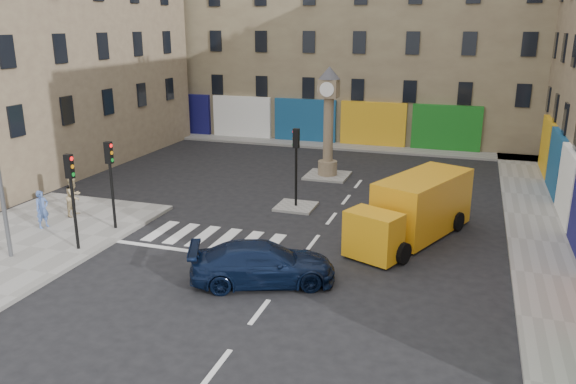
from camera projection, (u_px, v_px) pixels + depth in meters
The scene contains 15 objects.
ground at pixel (281, 284), 18.91m from camera, with size 120.00×120.00×0.00m, color black.
sidewalk_right at pixel (535, 216), 25.36m from camera, with size 2.60×30.00×0.15m, color gray.
sidewalk_far at pixel (329, 145), 40.27m from camera, with size 32.00×2.40×0.15m, color gray.
island_near at pixel (296, 207), 26.76m from camera, with size 1.80×1.80×0.12m, color gray.
island_far at pixel (327, 176), 32.22m from camera, with size 2.40×2.40×0.12m, color gray.
building_far at pixel (350, 23), 43.12m from camera, with size 32.00×10.00×17.00m, color #887C5B.
building_left at pixel (45, 40), 33.38m from camera, with size 8.00×20.00×15.00m, color #8A785A.
traffic_light_left_near at pixel (71, 187), 20.83m from camera, with size 0.28×0.22×3.70m.
traffic_light_left_far at pixel (110, 171), 23.02m from camera, with size 0.28×0.22×3.70m.
traffic_light_island at pixel (296, 155), 26.04m from camera, with size 0.28×0.22×3.70m.
clock_pillar at pixel (329, 115), 31.21m from camera, with size 1.20×1.20×6.10m.
navy_sedan at pixel (263, 263), 18.83m from camera, with size 1.98×4.87×1.41m, color black.
yellow_van at pixel (414, 209), 22.71m from camera, with size 4.49×7.06×2.48m.
pedestrian_blue at pixel (42, 209), 23.56m from camera, with size 0.59×0.39×1.61m, color #5272BC.
pedestrian_tan at pixel (74, 197), 25.04m from camera, with size 0.85×0.67×1.76m, color tan.
Camera 1 is at (5.64, -16.26, 8.42)m, focal length 35.00 mm.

